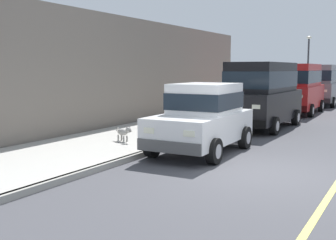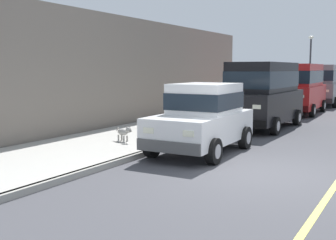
{
  "view_description": "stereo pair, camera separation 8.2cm",
  "coord_description": "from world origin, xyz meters",
  "px_view_note": "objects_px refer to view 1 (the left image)",
  "views": [
    {
      "loc": [
        2.74,
        -8.85,
        2.28
      ],
      "look_at": [
        -3.1,
        1.33,
        0.85
      ],
      "focal_mm": 45.05,
      "sensor_mm": 36.0,
      "label": 1
    },
    {
      "loc": [
        2.81,
        -8.81,
        2.28
      ],
      "look_at": [
        -3.1,
        1.33,
        0.85
      ],
      "focal_mm": 45.05,
      "sensor_mm": 36.0,
      "label": 2
    }
  ],
  "objects_px": {
    "car_black_van": "(262,92)",
    "dog_grey": "(124,132)",
    "street_lamp": "(308,60)",
    "car_white_hatchback": "(203,117)",
    "fire_hydrant": "(200,120)",
    "car_grey_van": "(321,83)",
    "car_red_van": "(298,86)"
  },
  "relations": [
    {
      "from": "car_black_van",
      "to": "car_red_van",
      "type": "relative_size",
      "value": 1.0
    },
    {
      "from": "car_black_van",
      "to": "street_lamp",
      "type": "xyz_separation_m",
      "value": [
        -1.38,
        14.93,
        1.51
      ]
    },
    {
      "from": "car_red_van",
      "to": "fire_hydrant",
      "type": "height_order",
      "value": "car_red_van"
    },
    {
      "from": "car_grey_van",
      "to": "car_red_van",
      "type": "bearing_deg",
      "value": -91.26
    },
    {
      "from": "car_white_hatchback",
      "to": "street_lamp",
      "type": "distance_m",
      "value": 20.54
    },
    {
      "from": "dog_grey",
      "to": "fire_hydrant",
      "type": "height_order",
      "value": "fire_hydrant"
    },
    {
      "from": "car_white_hatchback",
      "to": "car_red_van",
      "type": "height_order",
      "value": "car_red_van"
    },
    {
      "from": "car_white_hatchback",
      "to": "car_grey_van",
      "type": "xyz_separation_m",
      "value": [
        0.02,
        17.32,
        0.42
      ]
    },
    {
      "from": "car_white_hatchback",
      "to": "car_black_van",
      "type": "bearing_deg",
      "value": 90.51
    },
    {
      "from": "street_lamp",
      "to": "car_black_van",
      "type": "bearing_deg",
      "value": -84.71
    },
    {
      "from": "car_white_hatchback",
      "to": "dog_grey",
      "type": "height_order",
      "value": "car_white_hatchback"
    },
    {
      "from": "car_white_hatchback",
      "to": "car_red_van",
      "type": "relative_size",
      "value": 0.78
    },
    {
      "from": "fire_hydrant",
      "to": "street_lamp",
      "type": "xyz_separation_m",
      "value": [
        0.1,
        17.31,
        2.43
      ]
    },
    {
      "from": "car_black_van",
      "to": "dog_grey",
      "type": "relative_size",
      "value": 6.72
    },
    {
      "from": "car_black_van",
      "to": "car_red_van",
      "type": "bearing_deg",
      "value": 90.52
    },
    {
      "from": "car_white_hatchback",
      "to": "car_red_van",
      "type": "distance_m",
      "value": 11.62
    },
    {
      "from": "street_lamp",
      "to": "dog_grey",
      "type": "bearing_deg",
      "value": -92.63
    },
    {
      "from": "car_black_van",
      "to": "dog_grey",
      "type": "distance_m",
      "value": 6.36
    },
    {
      "from": "car_white_hatchback",
      "to": "street_lamp",
      "type": "height_order",
      "value": "street_lamp"
    },
    {
      "from": "dog_grey",
      "to": "street_lamp",
      "type": "height_order",
      "value": "street_lamp"
    },
    {
      "from": "car_grey_van",
      "to": "fire_hydrant",
      "type": "height_order",
      "value": "car_grey_van"
    },
    {
      "from": "fire_hydrant",
      "to": "car_black_van",
      "type": "bearing_deg",
      "value": 58.03
    },
    {
      "from": "fire_hydrant",
      "to": "street_lamp",
      "type": "distance_m",
      "value": 17.48
    },
    {
      "from": "dog_grey",
      "to": "car_black_van",
      "type": "bearing_deg",
      "value": 68.14
    },
    {
      "from": "fire_hydrant",
      "to": "car_white_hatchback",
      "type": "bearing_deg",
      "value": -63.62
    },
    {
      "from": "car_grey_van",
      "to": "fire_hydrant",
      "type": "relative_size",
      "value": 6.82
    },
    {
      "from": "car_red_van",
      "to": "dog_grey",
      "type": "height_order",
      "value": "car_red_van"
    },
    {
      "from": "car_grey_van",
      "to": "car_white_hatchback",
      "type": "bearing_deg",
      "value": -90.07
    },
    {
      "from": "dog_grey",
      "to": "car_grey_van",
      "type": "bearing_deg",
      "value": 82.24
    },
    {
      "from": "car_red_van",
      "to": "street_lamp",
      "type": "relative_size",
      "value": 1.12
    },
    {
      "from": "car_white_hatchback",
      "to": "dog_grey",
      "type": "bearing_deg",
      "value": -171.36
    },
    {
      "from": "fire_hydrant",
      "to": "street_lamp",
      "type": "height_order",
      "value": "street_lamp"
    }
  ]
}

